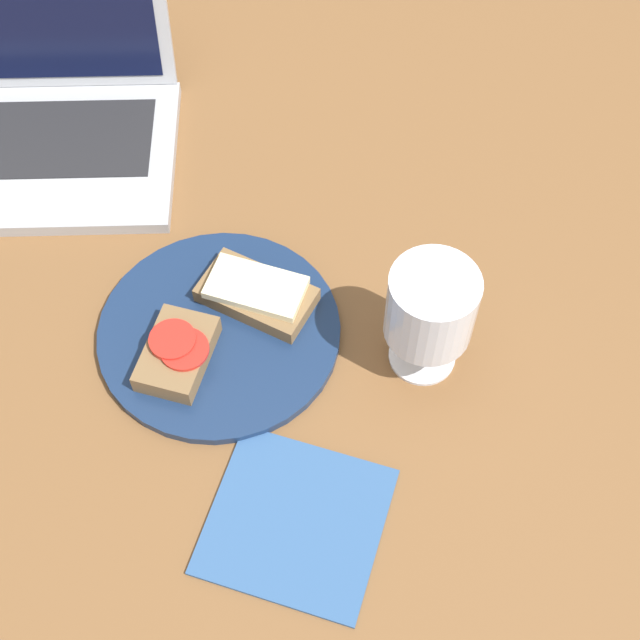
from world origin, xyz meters
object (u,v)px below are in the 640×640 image
Objects in this scene: plate at (219,332)px; laptop at (43,114)px; wine_glass at (431,310)px; sandwich_with_tomato at (177,352)px; napkin at (296,521)px; sandwich_with_cheese at (257,293)px.

laptop reaches higher than plate.
wine_glass is at bearing -8.83° from plate.
plate is at bearing 171.17° from wine_glass.
laptop reaches higher than sandwich_with_tomato.
sandwich_with_tomato is 0.68× the size of napkin.
plate is 22.13cm from napkin.
laptop is at bearing 126.54° from plate.
sandwich_with_tomato is 0.80× the size of sandwich_with_cheese.
sandwich_with_cheese is (7.93, 7.12, -0.11)cm from sandwich_with_tomato.
sandwich_with_cheese reaches higher than napkin.
laptop reaches higher than wine_glass.
sandwich_with_cheese is 0.44× the size of laptop.
napkin is (7.78, -20.71, -0.36)cm from plate.
napkin is (11.73, -17.18, -2.34)cm from sandwich_with_tomato.
sandwich_with_cheese is 36.40cm from laptop.
napkin is at bearing -55.67° from sandwich_with_tomato.
plate is 1.88× the size of wine_glass.
plate reaches higher than napkin.
sandwich_with_tomato is 37.38cm from laptop.
laptop is at bearing 118.41° from sandwich_with_tomato.
sandwich_with_tomato reaches higher than plate.
sandwich_with_tomato is at bearing -138.14° from plate.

